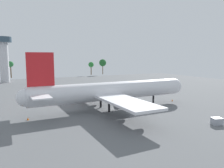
{
  "coord_description": "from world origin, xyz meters",
  "views": [
    {
      "loc": [
        -32.0,
        -63.2,
        17.37
      ],
      "look_at": [
        0.0,
        0.0,
        8.37
      ],
      "focal_mm": 34.51,
      "sensor_mm": 36.0,
      "label": 1
    }
  ],
  "objects_px": {
    "safety_cone_tail": "(28,119)",
    "cargo_airplane": "(111,91)",
    "safety_cone_nose": "(172,100)",
    "control_tower": "(4,55)",
    "baggage_tug": "(72,91)",
    "cargo_container_fore": "(217,121)"
  },
  "relations": [
    {
      "from": "control_tower",
      "to": "cargo_airplane",
      "type": "bearing_deg",
      "value": -72.68
    },
    {
      "from": "cargo_container_fore",
      "to": "safety_cone_tail",
      "type": "height_order",
      "value": "cargo_container_fore"
    },
    {
      "from": "control_tower",
      "to": "safety_cone_nose",
      "type": "bearing_deg",
      "value": -59.65
    },
    {
      "from": "cargo_airplane",
      "to": "safety_cone_nose",
      "type": "height_order",
      "value": "cargo_airplane"
    },
    {
      "from": "cargo_container_fore",
      "to": "safety_cone_nose",
      "type": "relative_size",
      "value": 3.62
    },
    {
      "from": "baggage_tug",
      "to": "control_tower",
      "type": "relative_size",
      "value": 0.14
    },
    {
      "from": "safety_cone_tail",
      "to": "cargo_airplane",
      "type": "bearing_deg",
      "value": 2.9
    },
    {
      "from": "cargo_airplane",
      "to": "cargo_container_fore",
      "type": "height_order",
      "value": "cargo_airplane"
    },
    {
      "from": "safety_cone_nose",
      "to": "baggage_tug",
      "type": "bearing_deg",
      "value": 130.07
    },
    {
      "from": "cargo_container_fore",
      "to": "control_tower",
      "type": "height_order",
      "value": "control_tower"
    },
    {
      "from": "baggage_tug",
      "to": "safety_cone_nose",
      "type": "relative_size",
      "value": 5.22
    },
    {
      "from": "cargo_airplane",
      "to": "safety_cone_nose",
      "type": "bearing_deg",
      "value": 0.46
    },
    {
      "from": "baggage_tug",
      "to": "cargo_container_fore",
      "type": "relative_size",
      "value": 1.44
    },
    {
      "from": "baggage_tug",
      "to": "safety_cone_nose",
      "type": "height_order",
      "value": "baggage_tug"
    },
    {
      "from": "safety_cone_nose",
      "to": "control_tower",
      "type": "bearing_deg",
      "value": 120.35
    },
    {
      "from": "cargo_airplane",
      "to": "control_tower",
      "type": "height_order",
      "value": "control_tower"
    },
    {
      "from": "baggage_tug",
      "to": "safety_cone_tail",
      "type": "relative_size",
      "value": 5.36
    },
    {
      "from": "safety_cone_nose",
      "to": "control_tower",
      "type": "height_order",
      "value": "control_tower"
    },
    {
      "from": "safety_cone_tail",
      "to": "cargo_container_fore",
      "type": "bearing_deg",
      "value": -31.36
    },
    {
      "from": "cargo_container_fore",
      "to": "control_tower",
      "type": "relative_size",
      "value": 0.1
    },
    {
      "from": "cargo_container_fore",
      "to": "control_tower",
      "type": "xyz_separation_m",
      "value": [
        -47.41,
        126.45,
        17.56
      ]
    },
    {
      "from": "safety_cone_tail",
      "to": "control_tower",
      "type": "height_order",
      "value": "control_tower"
    }
  ]
}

